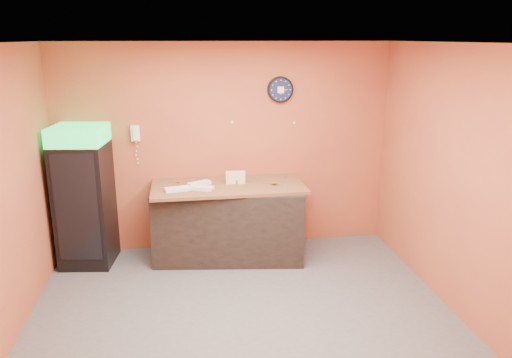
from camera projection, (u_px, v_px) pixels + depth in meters
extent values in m
plane|color=#47474C|center=(244.00, 318.00, 5.26)|extent=(4.50, 4.50, 0.00)
cube|color=#AC5630|center=(225.00, 148.00, 6.78)|extent=(4.50, 0.02, 2.80)
cube|color=#AC5630|center=(457.00, 182.00, 5.19)|extent=(0.02, 4.00, 2.80)
cube|color=white|center=(242.00, 43.00, 4.49)|extent=(4.50, 4.00, 0.02)
cube|color=black|center=(85.00, 205.00, 6.35)|extent=(0.71, 0.71, 1.58)
cube|color=#18D04F|center=(78.00, 135.00, 6.11)|extent=(0.71, 0.71, 0.23)
cube|color=black|center=(83.00, 208.00, 6.04)|extent=(0.52, 0.08, 1.36)
cube|color=black|center=(229.00, 222.00, 6.62)|extent=(2.02, 1.09, 0.96)
cylinder|color=black|center=(280.00, 90.00, 6.64)|extent=(0.35, 0.05, 0.35)
cylinder|color=#0F1433|center=(281.00, 90.00, 6.62)|extent=(0.30, 0.01, 0.30)
cube|color=white|center=(281.00, 90.00, 6.61)|extent=(0.09, 0.00, 0.09)
cube|color=white|center=(135.00, 133.00, 6.50)|extent=(0.11, 0.07, 0.21)
cube|color=white|center=(135.00, 134.00, 6.45)|extent=(0.05, 0.04, 0.17)
cube|color=brown|center=(228.00, 186.00, 6.48)|extent=(1.98, 0.95, 0.04)
cube|color=beige|center=(236.00, 181.00, 6.53)|extent=(0.26, 0.11, 0.05)
cube|color=beige|center=(236.00, 177.00, 6.51)|extent=(0.26, 0.11, 0.05)
cube|color=beige|center=(235.00, 174.00, 6.50)|extent=(0.26, 0.11, 0.05)
cube|color=silver|center=(177.00, 189.00, 6.21)|extent=(0.33, 0.19, 0.04)
cube|color=silver|center=(201.00, 188.00, 6.26)|extent=(0.33, 0.24, 0.04)
cube|color=silver|center=(199.00, 184.00, 6.45)|extent=(0.32, 0.24, 0.04)
cylinder|color=silver|center=(237.00, 182.00, 6.51)|extent=(0.06, 0.06, 0.06)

